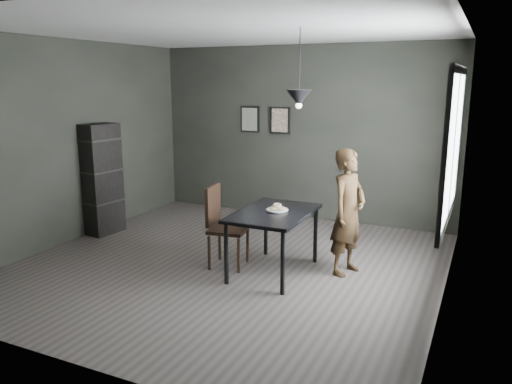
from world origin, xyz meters
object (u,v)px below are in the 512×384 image
at_px(wood_chair, 222,221).
at_px(pendant_lamp, 299,98).
at_px(shelf_unit, 102,179).
at_px(woman, 348,212).
at_px(white_plate, 277,211).
at_px(cafe_table, 274,218).

relative_size(wood_chair, pendant_lamp, 1.16).
height_order(shelf_unit, pendant_lamp, pendant_lamp).
distance_m(woman, wood_chair, 1.52).
bearing_deg(white_plate, shelf_unit, 173.07).
height_order(white_plate, shelf_unit, shelf_unit).
height_order(woman, pendant_lamp, pendant_lamp).
xyz_separation_m(cafe_table, shelf_unit, (-2.92, 0.40, 0.14)).
bearing_deg(cafe_table, pendant_lamp, 21.80).
xyz_separation_m(white_plate, shelf_unit, (-2.95, 0.36, 0.06)).
distance_m(cafe_table, wood_chair, 0.68).
bearing_deg(wood_chair, pendant_lamp, -0.13).
bearing_deg(wood_chair, white_plate, -1.87).
height_order(cafe_table, pendant_lamp, pendant_lamp).
height_order(cafe_table, wood_chair, wood_chair).
xyz_separation_m(cafe_table, wood_chair, (-0.67, -0.05, -0.10)).
bearing_deg(cafe_table, shelf_unit, 172.19).
height_order(white_plate, wood_chair, wood_chair).
bearing_deg(wood_chair, shelf_unit, 159.32).
relative_size(woman, shelf_unit, 0.91).
bearing_deg(woman, shelf_unit, 106.69).
distance_m(white_plate, wood_chair, 0.73).
distance_m(cafe_table, white_plate, 0.10).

